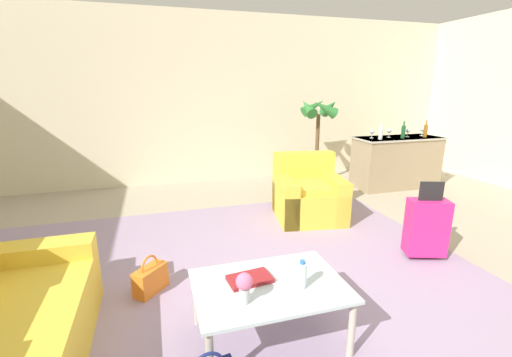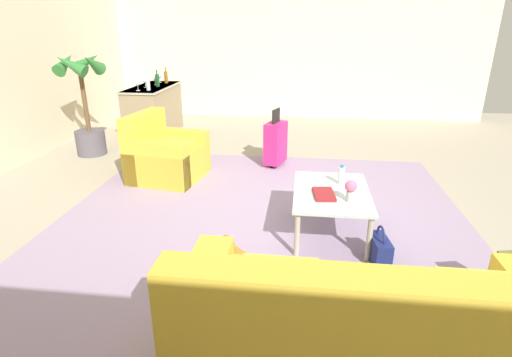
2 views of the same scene
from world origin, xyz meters
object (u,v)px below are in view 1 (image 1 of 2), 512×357
at_px(wine_glass_rightmost, 422,130).
at_px(wine_bottle_green, 403,132).
at_px(coffee_table, 269,291).
at_px(handbag_orange, 151,279).
at_px(water_bottle, 302,275).
at_px(bar_console, 396,161).
at_px(wine_glass_left_of_centre, 389,131).
at_px(potted_palm, 317,143).
at_px(coffee_table_book, 250,279).
at_px(flower_vase, 244,285).
at_px(wine_glass_leftmost, 372,132).
at_px(suitcase_magenta, 426,226).
at_px(wine_glass_right_of_centre, 408,131).
at_px(armchair, 308,196).
at_px(wine_bottle_clear, 381,133).
at_px(wine_bottle_amber, 426,131).

distance_m(wine_glass_rightmost, wine_bottle_green, 0.57).
xyz_separation_m(coffee_table, handbag_orange, (-0.82, 0.87, -0.27)).
relative_size(water_bottle, bar_console, 0.13).
distance_m(coffee_table, wine_glass_left_of_centre, 4.62).
xyz_separation_m(coffee_table, potted_palm, (2.20, 3.70, 0.38)).
bearing_deg(bar_console, wine_glass_rightmost, 4.13).
xyz_separation_m(water_bottle, coffee_table_book, (-0.32, 0.18, -0.08)).
bearing_deg(wine_bottle_green, handbag_orange, -153.93).
height_order(flower_vase, handbag_orange, flower_vase).
bearing_deg(flower_vase, wine_glass_rightmost, 37.71).
relative_size(wine_glass_leftmost, suitcase_magenta, 0.18).
xyz_separation_m(coffee_table, wine_glass_right_of_centre, (3.68, 3.09, 0.62)).
bearing_deg(coffee_table, wine_bottle_green, 40.52).
relative_size(flower_vase, wine_glass_rightmost, 1.33).
xyz_separation_m(coffee_table_book, potted_palm, (2.32, 3.62, 0.31)).
height_order(wine_glass_leftmost, handbag_orange, wine_glass_leftmost).
xyz_separation_m(wine_glass_leftmost, wine_glass_right_of_centre, (0.71, -0.05, 0.00)).
distance_m(wine_glass_right_of_centre, wine_bottle_green, 0.23).
distance_m(flower_vase, wine_bottle_green, 4.87).
bearing_deg(bar_console, coffee_table_book, -140.16).
relative_size(bar_console, wine_glass_rightmost, 10.13).
height_order(armchair, bar_console, bar_console).
xyz_separation_m(wine_bottle_clear, handbag_orange, (-3.84, -2.11, -0.90)).
bearing_deg(water_bottle, suitcase_magenta, 23.96).
distance_m(wine_glass_rightmost, potted_palm, 1.93).
distance_m(coffee_table_book, wine_bottle_amber, 5.03).
xyz_separation_m(coffee_table, coffee_table_book, (-0.12, 0.08, 0.07)).
relative_size(coffee_table_book, bar_console, 0.20).
relative_size(coffee_table_book, wine_bottle_green, 1.02).
distance_m(wine_glass_rightmost, wine_bottle_clear, 1.02).
bearing_deg(wine_bottle_amber, handbag_orange, -156.21).
xyz_separation_m(bar_console, wine_bottle_amber, (0.46, -0.12, 0.56)).
xyz_separation_m(coffee_table_book, wine_glass_rightmost, (4.15, 3.06, 0.55)).
distance_m(flower_vase, handbag_orange, 1.27).
distance_m(coffee_table, handbag_orange, 1.23).
bearing_deg(wine_glass_left_of_centre, coffee_table_book, -138.32).
height_order(armchair, wine_glass_rightmost, wine_glass_rightmost).
distance_m(wine_glass_right_of_centre, wine_glass_rightmost, 0.36).
bearing_deg(wine_bottle_green, flower_vase, -139.82).
height_order(wine_glass_right_of_centre, potted_palm, potted_palm).
bearing_deg(bar_console, wine_glass_leftmost, 175.70).
xyz_separation_m(armchair, coffee_table_book, (-1.43, -2.09, 0.17)).
bearing_deg(flower_vase, wine_bottle_clear, 43.96).
bearing_deg(handbag_orange, wine_glass_leftmost, 30.92).
xyz_separation_m(coffee_table_book, flower_vase, (-0.10, -0.23, 0.11)).
relative_size(armchair, potted_palm, 0.62).
xyz_separation_m(flower_vase, wine_glass_right_of_centre, (3.90, 3.24, 0.45)).
distance_m(coffee_table, flower_vase, 0.32).
bearing_deg(handbag_orange, wine_bottle_green, 26.07).
distance_m(wine_glass_leftmost, wine_glass_right_of_centre, 0.71).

